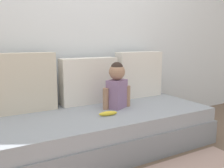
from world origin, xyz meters
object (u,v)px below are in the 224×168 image
object	(u,v)px
couch	(105,130)
throw_pillow_right	(139,74)
banana	(108,113)
throw_pillow_center	(89,81)
toddler	(117,85)
throw_pillow_left	(25,83)

from	to	relation	value
couch	throw_pillow_right	xyz separation A→B (m)	(0.64, 0.35, 0.45)
banana	throw_pillow_center	bearing A→B (deg)	85.39
throw_pillow_center	toddler	bearing A→B (deg)	-62.36
throw_pillow_left	banana	world-z (taller)	throw_pillow_left
throw_pillow_right	banana	distance (m)	0.87
throw_pillow_center	toddler	size ratio (longest dim) A/B	1.33
couch	throw_pillow_right	world-z (taller)	throw_pillow_right
couch	throw_pillow_right	distance (m)	0.85
throw_pillow_right	toddler	xyz separation A→B (m)	(-0.48, -0.31, -0.04)
toddler	banana	xyz separation A→B (m)	(-0.20, -0.19, -0.21)
throw_pillow_right	toddler	size ratio (longest dim) A/B	1.23
throw_pillow_left	toddler	bearing A→B (deg)	-20.97
couch	throw_pillow_right	bearing A→B (deg)	28.84
throw_pillow_left	throw_pillow_right	world-z (taller)	throw_pillow_left
toddler	throw_pillow_left	bearing A→B (deg)	159.03
throw_pillow_center	toddler	world-z (taller)	throw_pillow_center
throw_pillow_left	throw_pillow_right	distance (m)	1.27
banana	couch	bearing A→B (deg)	74.42
toddler	banana	bearing A→B (deg)	-136.73
couch	throw_pillow_left	world-z (taller)	throw_pillow_left
toddler	banana	size ratio (longest dim) A/B	2.65
couch	throw_pillow_left	xyz separation A→B (m)	(-0.64, 0.35, 0.46)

